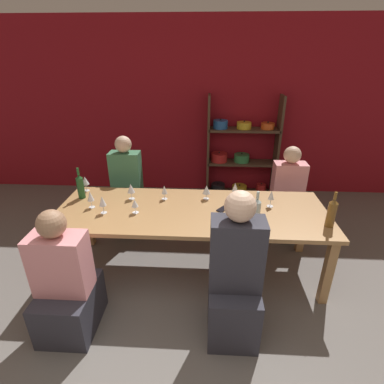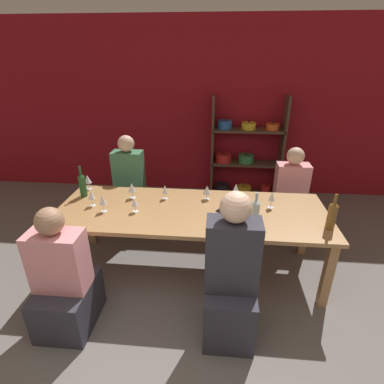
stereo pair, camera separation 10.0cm
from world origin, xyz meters
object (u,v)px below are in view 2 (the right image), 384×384
object	(u,v)px
wine_glass_red_f	(135,203)
person_near_a	(230,286)
dining_table	(191,216)
wine_glass_empty_a	(132,188)
wine_bottle_green	(255,212)
wine_bottle_amber	(82,184)
wine_glass_red_d	(165,190)
person_far_b	(131,195)
wine_glass_white_a	(88,179)
wine_glass_white_b	(103,200)
wine_glass_red_c	(91,195)
person_near_b	(64,285)
wine_glass_red_a	(272,197)
wine_glass_red_b	(207,190)
cell_phone	(223,209)
wine_glass_red_e	(236,188)
wine_bottle_dark	(332,215)
shelf_unit	(243,157)
person_far_a	(288,204)

from	to	relation	value
wine_glass_red_f	person_near_a	bearing A→B (deg)	-36.49
dining_table	wine_glass_empty_a	size ratio (longest dim) A/B	15.51
wine_bottle_green	wine_bottle_amber	xyz separation A→B (m)	(-1.81, 0.46, 0.00)
wine_glass_red_d	person_far_b	world-z (taller)	person_far_b
wine_glass_white_a	wine_glass_white_b	size ratio (longest dim) A/B	0.97
wine_bottle_amber	wine_glass_red_f	bearing A→B (deg)	-24.82
dining_table	wine_glass_white_a	bearing A→B (deg)	162.50
wine_glass_red_c	person_near_a	size ratio (longest dim) A/B	0.14
wine_bottle_amber	wine_glass_empty_a	xyz separation A→B (m)	(0.55, -0.00, -0.02)
person_far_b	person_near_b	bearing A→B (deg)	86.02
wine_glass_red_a	wine_glass_white_a	world-z (taller)	wine_glass_red_a
wine_bottle_green	wine_glass_red_b	bearing A→B (deg)	132.30
wine_glass_white_b	person_near_b	size ratio (longest dim) A/B	0.16
wine_glass_white_a	wine_glass_white_b	bearing A→B (deg)	-53.98
wine_bottle_green	wine_glass_red_a	world-z (taller)	wine_bottle_green
dining_table	person_near_a	size ratio (longest dim) A/B	2.06
wine_bottle_amber	person_near_b	xyz separation A→B (m)	(0.22, -1.03, -0.47)
wine_glass_red_b	cell_phone	xyz separation A→B (m)	(0.17, -0.23, -0.10)
dining_table	wine_glass_red_a	size ratio (longest dim) A/B	15.27
wine_glass_white_a	wine_glass_red_e	size ratio (longest dim) A/B	1.02
dining_table	wine_glass_red_b	xyz separation A→B (m)	(0.15, 0.25, 0.18)
wine_bottle_dark	wine_glass_red_a	distance (m)	0.59
wine_glass_white_b	wine_glass_red_e	distance (m)	1.38
wine_glass_red_c	wine_glass_white_b	size ratio (longest dim) A/B	0.98
wine_glass_red_b	wine_glass_empty_a	bearing A→B (deg)	-176.74
wine_glass_red_a	dining_table	bearing A→B (deg)	-171.85
shelf_unit	wine_glass_white_b	world-z (taller)	shelf_unit
wine_glass_red_b	wine_glass_empty_a	distance (m)	0.81
person_near_b	wine_glass_white_a	bearing A→B (deg)	101.14
wine_bottle_amber	person_far_b	world-z (taller)	person_far_b
wine_bottle_dark	person_near_a	bearing A→B (deg)	-148.35
shelf_unit	wine_bottle_dark	size ratio (longest dim) A/B	4.73
wine_glass_red_b	shelf_unit	bearing A→B (deg)	73.73
wine_glass_empty_a	person_far_a	size ratio (longest dim) A/B	0.15
wine_glass_red_a	wine_glass_red_e	world-z (taller)	wine_glass_red_a
wine_glass_red_c	wine_glass_red_a	bearing A→B (deg)	3.84
wine_bottle_dark	wine_glass_white_a	size ratio (longest dim) A/B	1.94
wine_glass_white_b	wine_glass_red_c	bearing A→B (deg)	145.71
wine_glass_red_f	person_near_b	distance (m)	0.95
wine_glass_white_b	person_far_a	size ratio (longest dim) A/B	0.15
person_far_a	person_near_b	distance (m)	2.73
shelf_unit	wine_glass_red_f	bearing A→B (deg)	-119.96
dining_table	wine_glass_white_b	world-z (taller)	wine_glass_white_b
wine_glass_white_a	person_far_b	xyz separation A→B (m)	(0.35, 0.43, -0.39)
wine_glass_red_b	wine_glass_red_f	xyz separation A→B (m)	(-0.70, -0.35, -0.01)
wine_glass_red_c	person_far_b	distance (m)	0.92
shelf_unit	wine_glass_red_e	world-z (taller)	shelf_unit
wine_glass_red_e	wine_bottle_green	bearing A→B (deg)	-74.90
person_far_b	wine_bottle_amber	bearing A→B (deg)	61.22
shelf_unit	person_far_b	size ratio (longest dim) A/B	1.27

